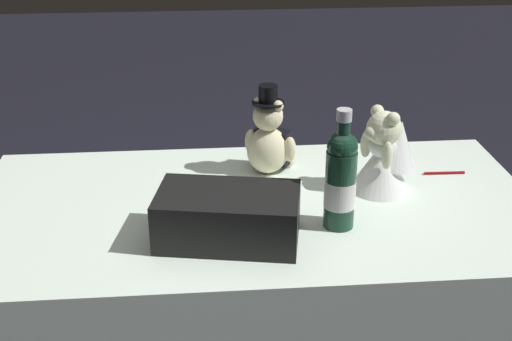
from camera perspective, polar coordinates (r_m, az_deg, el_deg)
name	(u,v)px	position (r m, az deg, el deg)	size (l,w,h in m)	color
reception_table	(256,315)	(2.05, 0.00, -11.81)	(1.52, 0.79, 0.72)	white
teddy_bear_groom	(269,140)	(2.01, 1.11, 2.52)	(0.15, 0.15, 0.27)	beige
teddy_bear_bride	(386,154)	(1.93, 10.66, 1.38)	(0.22, 0.19, 0.24)	white
champagne_bottle	(341,178)	(1.71, 6.99, -0.66)	(0.08, 0.08, 0.31)	#183A29
signing_pen	(443,173)	(2.10, 15.14, -0.20)	(0.13, 0.01, 0.01)	maroon
gift_case_black	(228,217)	(1.67, -2.32, -3.81)	(0.37, 0.25, 0.12)	black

